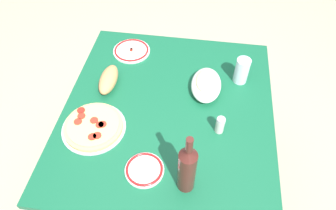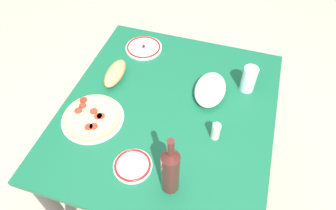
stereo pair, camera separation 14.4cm
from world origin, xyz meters
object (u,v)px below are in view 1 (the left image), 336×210
dining_table (168,125)px  side_plate_far (144,170)px  pepperoni_pizza (94,126)px  wine_bottle (187,168)px  bread_loaf (109,79)px  baked_pasta_dish (206,84)px  side_plate_near (132,51)px  water_glass (242,71)px  spice_shaker (220,125)px

dining_table → side_plate_far: (-0.34, 0.05, 0.14)m
pepperoni_pizza → wine_bottle: size_ratio=0.90×
wine_bottle → side_plate_far: 0.22m
wine_bottle → pepperoni_pizza: bearing=64.4°
bread_loaf → wine_bottle: bearing=-137.6°
bread_loaf → baked_pasta_dish: bearing=-85.5°
baked_pasta_dish → side_plate_near: bearing=61.9°
pepperoni_pizza → side_plate_far: bearing=-123.1°
dining_table → side_plate_near: 0.49m
side_plate_near → side_plate_far: (-0.73, -0.22, -0.00)m
side_plate_near → bread_loaf: bread_loaf is taller
dining_table → baked_pasta_dish: (0.16, -0.17, 0.17)m
pepperoni_pizza → wine_bottle: 0.51m
side_plate_far → side_plate_near: bearing=16.9°
wine_bottle → side_plate_far: (0.04, 0.17, -0.12)m
water_glass → spice_shaker: water_glass is taller
side_plate_near → dining_table: bearing=-145.5°
dining_table → side_plate_far: size_ratio=6.86×
pepperoni_pizza → side_plate_far: 0.32m
pepperoni_pizza → water_glass: water_glass is taller
bread_loaf → pepperoni_pizza: bearing=-179.2°
pepperoni_pizza → bread_loaf: 0.28m
pepperoni_pizza → baked_pasta_dish: 0.58m
dining_table → water_glass: 0.47m
dining_table → water_glass: bearing=-54.1°
wine_bottle → bread_loaf: bearing=42.4°
side_plate_near → pepperoni_pizza: bearing=174.8°
water_glass → bread_loaf: size_ratio=0.69×
spice_shaker → bread_loaf: bearing=70.0°
water_glass → side_plate_far: 0.71m
wine_bottle → spice_shaker: (0.29, -0.12, -0.09)m
side_plate_near → bread_loaf: size_ratio=1.04×
dining_table → wine_bottle: 0.48m
water_glass → side_plate_near: 0.63m
side_plate_near → spice_shaker: (-0.48, -0.52, 0.03)m
dining_table → water_glass: size_ratio=8.05×
bread_loaf → water_glass: bearing=-78.8°
water_glass → side_plate_near: (0.14, 0.61, -0.06)m
wine_bottle → side_plate_far: bearing=78.2°
bread_loaf → side_plate_far: bearing=-148.9°
wine_bottle → water_glass: wine_bottle is taller
dining_table → spice_shaker: bearing=-110.3°
baked_pasta_dish → spice_shaker: 0.26m
water_glass → side_plate_near: water_glass is taller
wine_bottle → baked_pasta_dish: bearing=-4.7°
dining_table → side_plate_far: side_plate_far is taller
dining_table → side_plate_far: bearing=172.1°
pepperoni_pizza → water_glass: 0.78m
water_glass → side_plate_far: size_ratio=0.85×
dining_table → wine_bottle: (-0.38, -0.13, 0.26)m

